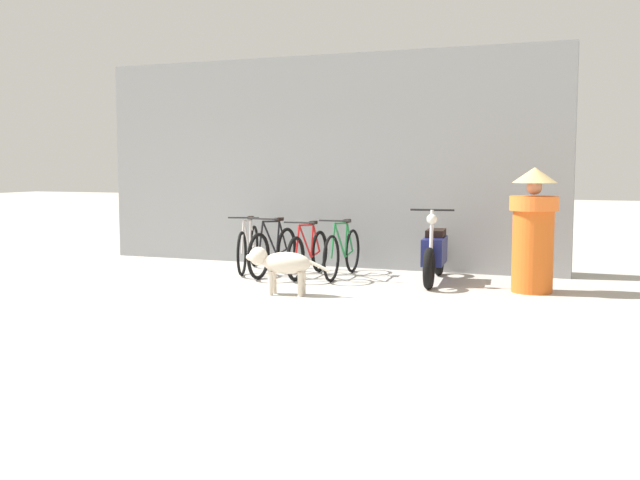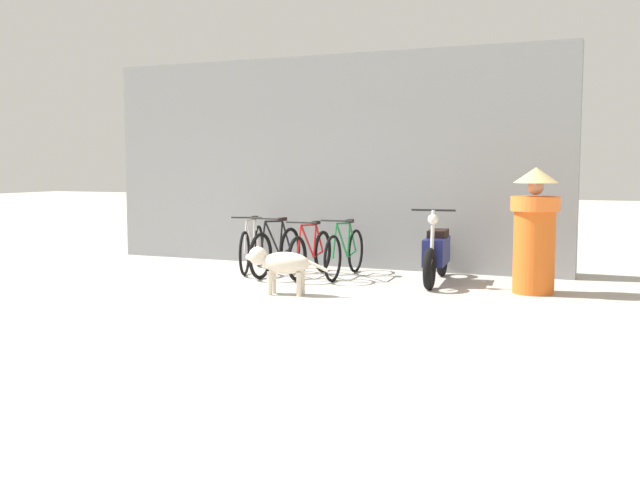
# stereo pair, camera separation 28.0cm
# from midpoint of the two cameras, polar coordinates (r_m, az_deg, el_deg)

# --- Properties ---
(ground_plane) EXTENTS (60.00, 60.00, 0.00)m
(ground_plane) POSITION_cam_midpoint_polar(r_m,az_deg,el_deg) (8.91, -9.48, -4.75)
(ground_plane) COLOR #ADA89E
(shop_wall_back) EXTENTS (7.71, 0.20, 3.33)m
(shop_wall_back) POSITION_cam_midpoint_polar(r_m,az_deg,el_deg) (12.01, -0.58, 5.98)
(shop_wall_back) COLOR gray
(shop_wall_back) RESTS_ON ground
(bicycle_0) EXTENTS (0.61, 1.66, 0.85)m
(bicycle_0) POSITION_cam_midpoint_polar(r_m,az_deg,el_deg) (11.49, -6.18, -0.60)
(bicycle_0) COLOR black
(bicycle_0) RESTS_ON ground
(bicycle_1) EXTENTS (0.46, 1.62, 0.86)m
(bicycle_1) POSITION_cam_midpoint_polar(r_m,az_deg,el_deg) (11.02, -4.31, -0.85)
(bicycle_1) COLOR black
(bicycle_1) RESTS_ON ground
(bicycle_2) EXTENTS (0.46, 1.60, 0.82)m
(bicycle_2) POSITION_cam_midpoint_polar(r_m,az_deg,el_deg) (10.85, -1.66, -1.03)
(bicycle_2) COLOR black
(bicycle_2) RESTS_ON ground
(bicycle_3) EXTENTS (0.46, 1.65, 0.85)m
(bicycle_3) POSITION_cam_midpoint_polar(r_m,az_deg,el_deg) (10.79, 0.98, -0.97)
(bicycle_3) COLOR black
(bicycle_3) RESTS_ON ground
(motorcycle) EXTENTS (0.58, 1.84, 1.03)m
(motorcycle) POSITION_cam_midpoint_polar(r_m,az_deg,el_deg) (10.40, 7.95, -1.00)
(motorcycle) COLOR black
(motorcycle) RESTS_ON ground
(stray_dog) EXTENTS (1.08, 0.35, 0.59)m
(stray_dog) POSITION_cam_midpoint_polar(r_m,az_deg,el_deg) (9.30, -3.86, -1.76)
(stray_dog) COLOR beige
(stray_dog) RESTS_ON ground
(person_in_robes) EXTENTS (0.68, 0.68, 1.58)m
(person_in_robes) POSITION_cam_midpoint_polar(r_m,az_deg,el_deg) (9.78, 15.16, 0.86)
(person_in_robes) COLOR orange
(person_in_robes) RESTS_ON ground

